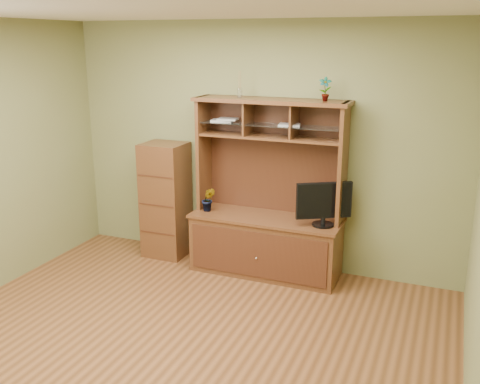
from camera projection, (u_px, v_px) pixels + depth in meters
The scene contains 8 objects.
room at pixel (170, 193), 4.13m from camera, with size 4.54×4.04×2.74m.
media_hutch at pixel (267, 227), 5.82m from camera, with size 1.66×0.61×1.90m.
monitor at pixel (324, 203), 5.42m from camera, with size 0.52×0.33×0.46m.
orchid_plant at pixel (208, 199), 5.91m from camera, with size 0.15×0.12×0.27m, color #33561D.
top_plant at pixel (325, 89), 5.28m from camera, with size 0.13×0.08×0.24m, color #316D26.
reed_diffuser at pixel (240, 87), 5.61m from camera, with size 0.05×0.05×0.27m.
magazines at pixel (245, 121), 5.68m from camera, with size 1.02×0.22×0.04m.
side_cabinet at pixel (166, 200), 6.27m from camera, with size 0.48×0.44×1.35m.
Camera 1 is at (1.99, -3.47, 2.49)m, focal length 40.00 mm.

